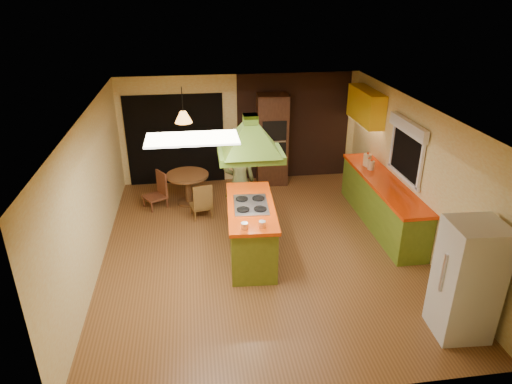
{
  "coord_description": "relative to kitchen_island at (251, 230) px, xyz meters",
  "views": [
    {
      "loc": [
        -1.07,
        -6.91,
        4.32
      ],
      "look_at": [
        -0.1,
        -0.07,
        1.15
      ],
      "focal_mm": 32.0,
      "sensor_mm": 36.0,
      "label": 1
    }
  ],
  "objects": [
    {
      "name": "ground",
      "position": [
        0.2,
        0.17,
        -0.49
      ],
      "size": [
        6.5,
        6.5,
        0.0
      ],
      "primitive_type": "plane",
      "color": "brown",
      "rests_on": "ground"
    },
    {
      "name": "room_walls",
      "position": [
        0.2,
        0.17,
        0.76
      ],
      "size": [
        5.5,
        6.5,
        6.5
      ],
      "color": "beige",
      "rests_on": "ground"
    },
    {
      "name": "ceiling_plane",
      "position": [
        0.2,
        0.17,
        2.01
      ],
      "size": [
        6.5,
        6.5,
        0.0
      ],
      "primitive_type": "plane",
      "rotation": [
        3.14,
        0.0,
        0.0
      ],
      "color": "silver",
      "rests_on": "room_walls"
    },
    {
      "name": "brick_panel",
      "position": [
        1.45,
        3.4,
        0.76
      ],
      "size": [
        2.64,
        0.03,
        2.5
      ],
      "primitive_type": "cube",
      "color": "#381E14",
      "rests_on": "ground"
    },
    {
      "name": "nook_opening",
      "position": [
        -1.3,
        3.4,
        0.56
      ],
      "size": [
        2.2,
        0.03,
        2.1
      ],
      "primitive_type": "cube",
      "color": "black",
      "rests_on": "ground"
    },
    {
      "name": "right_counter",
      "position": [
        2.65,
        0.77,
        -0.03
      ],
      "size": [
        0.62,
        3.05,
        0.92
      ],
      "color": "olive",
      "rests_on": "ground"
    },
    {
      "name": "upper_cabinets",
      "position": [
        2.77,
        2.37,
        1.46
      ],
      "size": [
        0.34,
        1.4,
        0.7
      ],
      "primitive_type": "cube",
      "color": "yellow",
      "rests_on": "room_walls"
    },
    {
      "name": "window_right",
      "position": [
        2.9,
        0.57,
        1.28
      ],
      "size": [
        0.12,
        1.35,
        1.06
      ],
      "color": "black",
      "rests_on": "room_walls"
    },
    {
      "name": "fluor_panel",
      "position": [
        -0.9,
        -1.03,
        2.0
      ],
      "size": [
        1.2,
        0.6,
        0.03
      ],
      "primitive_type": "cube",
      "color": "white",
      "rests_on": "ceiling_plane"
    },
    {
      "name": "kitchen_island",
      "position": [
        0.0,
        0.0,
        0.0
      ],
      "size": [
        0.9,
        1.97,
        0.98
      ],
      "rotation": [
        0.0,
        0.0,
        -0.06
      ],
      "color": "olive",
      "rests_on": "ground"
    },
    {
      "name": "range_hood",
      "position": [
        -0.0,
        0.0,
        1.76
      ],
      "size": [
        1.03,
        0.74,
        0.79
      ],
      "rotation": [
        0.0,
        0.0,
        -0.01
      ],
      "color": "#48691A",
      "rests_on": "ceiling_plane"
    },
    {
      "name": "man",
      "position": [
        -0.05,
        1.31,
        0.34
      ],
      "size": [
        0.62,
        0.42,
        1.66
      ],
      "primitive_type": "imported",
      "rotation": [
        0.0,
        0.0,
        3.18
      ],
      "color": "#4E542C",
      "rests_on": "ground"
    },
    {
      "name": "refrigerator",
      "position": [
        2.52,
        -2.29,
        0.34
      ],
      "size": [
        0.71,
        0.68,
        1.65
      ],
      "primitive_type": "cube",
      "rotation": [
        0.0,
        0.0,
        -0.06
      ],
      "color": "silver",
      "rests_on": "ground"
    },
    {
      "name": "wall_oven",
      "position": [
        0.9,
        3.12,
        0.56
      ],
      "size": [
        0.72,
        0.63,
        2.1
      ],
      "rotation": [
        0.0,
        0.0,
        -0.05
      ],
      "color": "#452516",
      "rests_on": "ground"
    },
    {
      "name": "dining_table",
      "position": [
        -1.06,
        2.23,
        -0.02
      ],
      "size": [
        0.89,
        0.89,
        0.67
      ],
      "rotation": [
        0.0,
        0.0,
        0.14
      ],
      "color": "brown",
      "rests_on": "ground"
    },
    {
      "name": "chair_left",
      "position": [
        -1.76,
        2.13,
        -0.11
      ],
      "size": [
        0.57,
        0.57,
        0.76
      ],
      "primitive_type": null,
      "rotation": [
        0.0,
        0.0,
        -1.02
      ],
      "color": "brown",
      "rests_on": "ground"
    },
    {
      "name": "chair_near",
      "position": [
        -0.81,
        1.58,
        -0.12
      ],
      "size": [
        0.49,
        0.49,
        0.74
      ],
      "primitive_type": null,
      "rotation": [
        0.0,
        0.0,
        3.37
      ],
      "color": "brown",
      "rests_on": "ground"
    },
    {
      "name": "pendant_lamp",
      "position": [
        -1.06,
        2.23,
        1.41
      ],
      "size": [
        0.39,
        0.39,
        0.23
      ],
      "primitive_type": "cone",
      "rotation": [
        0.0,
        0.0,
        0.12
      ],
      "color": "#FF9E3F",
      "rests_on": "ceiling_plane"
    },
    {
      "name": "canister_large",
      "position": [
        2.6,
        1.58,
        0.55
      ],
      "size": [
        0.17,
        0.17,
        0.24
      ],
      "primitive_type": "cylinder",
      "rotation": [
        0.0,
        0.0,
        -0.04
      ],
      "color": "beige",
      "rests_on": "right_counter"
    },
    {
      "name": "canister_medium",
      "position": [
        2.6,
        1.51,
        0.52
      ],
      "size": [
        0.14,
        0.14,
        0.17
      ],
      "primitive_type": "cylinder",
      "rotation": [
        0.0,
        0.0,
        -0.17
      ],
      "color": "#EFE4C0",
      "rests_on": "right_counter"
    },
    {
      "name": "canister_small",
      "position": [
        2.6,
        1.35,
        0.52
      ],
      "size": [
        0.16,
        0.16,
        0.18
      ],
      "primitive_type": "cylinder",
      "rotation": [
        0.0,
        0.0,
        0.23
      ],
      "color": "beige",
      "rests_on": "right_counter"
    }
  ]
}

